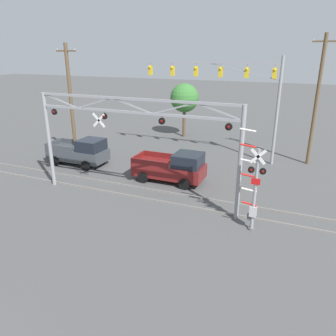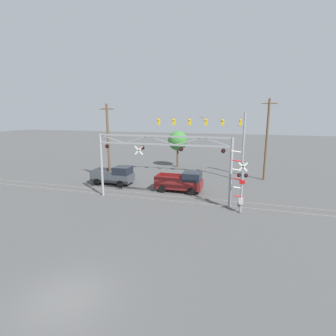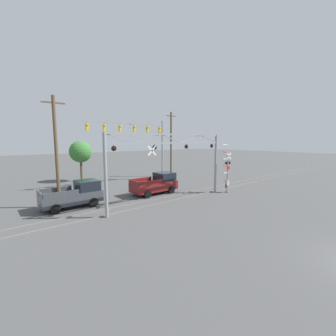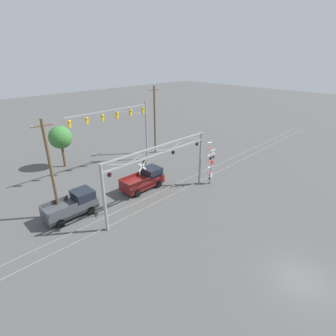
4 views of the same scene
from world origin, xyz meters
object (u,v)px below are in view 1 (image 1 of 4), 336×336
(crossing_gantry, at_px, (132,131))
(utility_pole_right, at_px, (317,100))
(pickup_truck_following, at_px, (81,152))
(crossing_signal_mast, at_px, (254,192))
(pickup_truck_lead, at_px, (173,167))
(utility_pole_left, at_px, (71,103))
(traffic_signal_span, at_px, (238,87))
(background_tree_beyond_span, at_px, (184,98))

(crossing_gantry, xyz_separation_m, utility_pole_right, (9.88, 11.62, 0.79))
(pickup_truck_following, bearing_deg, utility_pole_right, 23.05)
(crossing_signal_mast, bearing_deg, pickup_truck_following, 160.29)
(crossing_gantry, distance_m, pickup_truck_lead, 5.12)
(crossing_signal_mast, height_order, utility_pole_left, utility_pole_left)
(pickup_truck_following, height_order, utility_pole_left, utility_pole_left)
(crossing_signal_mast, xyz_separation_m, traffic_signal_span, (-3.33, 11.27, 3.96))
(utility_pole_right, bearing_deg, utility_pole_left, -160.31)
(crossing_gantry, relative_size, pickup_truck_following, 2.65)
(crossing_gantry, height_order, traffic_signal_span, traffic_signal_span)
(utility_pole_right, bearing_deg, crossing_signal_mast, -101.69)
(pickup_truck_following, relative_size, background_tree_beyond_span, 0.87)
(utility_pole_right, bearing_deg, pickup_truck_following, -156.95)
(crossing_gantry, xyz_separation_m, traffic_signal_span, (3.96, 10.38, 1.71))
(crossing_gantry, bearing_deg, utility_pole_right, 49.63)
(traffic_signal_span, relative_size, utility_pole_right, 1.15)
(traffic_signal_span, relative_size, pickup_truck_following, 2.36)
(utility_pole_left, bearing_deg, pickup_truck_lead, -8.23)
(traffic_signal_span, bearing_deg, crossing_gantry, -110.88)
(pickup_truck_lead, distance_m, utility_pole_left, 10.25)
(crossing_signal_mast, relative_size, pickup_truck_following, 1.09)
(pickup_truck_lead, height_order, utility_pole_right, utility_pole_right)
(traffic_signal_span, xyz_separation_m, utility_pole_right, (5.92, 1.24, -0.92))
(utility_pole_right, distance_m, background_tree_beyond_span, 13.41)
(pickup_truck_following, bearing_deg, utility_pole_left, 144.53)
(crossing_gantry, height_order, pickup_truck_lead, crossing_gantry)
(pickup_truck_lead, bearing_deg, traffic_signal_span, 66.50)
(pickup_truck_following, distance_m, utility_pole_right, 19.08)
(traffic_signal_span, distance_m, pickup_truck_lead, 8.83)
(background_tree_beyond_span, bearing_deg, traffic_signal_span, -41.51)
(pickup_truck_lead, bearing_deg, background_tree_beyond_span, 106.61)
(pickup_truck_following, relative_size, utility_pole_right, 0.49)
(traffic_signal_span, distance_m, pickup_truck_following, 13.72)
(crossing_gantry, bearing_deg, traffic_signal_span, 69.12)
(utility_pole_right, relative_size, background_tree_beyond_span, 1.78)
(crossing_signal_mast, distance_m, utility_pole_left, 16.96)
(pickup_truck_lead, xyz_separation_m, pickup_truck_following, (-8.34, 0.59, -0.00))
(utility_pole_left, distance_m, utility_pole_right, 19.36)
(crossing_gantry, height_order, utility_pole_right, utility_pole_right)
(utility_pole_left, height_order, background_tree_beyond_span, utility_pole_left)
(pickup_truck_lead, bearing_deg, utility_pole_right, 41.83)
(crossing_signal_mast, height_order, pickup_truck_lead, crossing_signal_mast)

